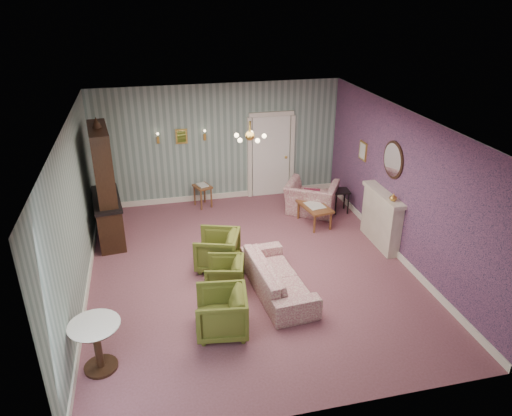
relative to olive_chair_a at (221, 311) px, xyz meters
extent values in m
plane|color=#804A57|center=(0.84, 1.68, -0.40)|extent=(7.00, 7.00, 0.00)
plane|color=white|center=(0.84, 1.68, 2.50)|extent=(7.00, 7.00, 0.00)
plane|color=slate|center=(0.84, 5.18, 1.05)|extent=(6.00, 0.00, 6.00)
plane|color=slate|center=(0.84, -1.82, 1.05)|extent=(6.00, 0.00, 6.00)
plane|color=slate|center=(-2.16, 1.68, 1.05)|extent=(0.00, 7.00, 7.00)
plane|color=slate|center=(3.84, 1.68, 1.05)|extent=(0.00, 7.00, 7.00)
plane|color=#A4527C|center=(3.82, 1.68, 1.05)|extent=(0.00, 7.00, 7.00)
imported|color=#585D20|center=(0.00, 0.00, 0.00)|extent=(0.83, 0.87, 0.80)
imported|color=#585D20|center=(0.24, 1.12, -0.06)|extent=(0.75, 0.78, 0.67)
imported|color=#585D20|center=(0.24, 1.92, 0.00)|extent=(0.94, 0.98, 0.80)
imported|color=#913A53|center=(1.15, 0.88, 0.00)|extent=(0.76, 2.09, 0.80)
imported|color=#913A53|center=(2.80, 3.86, 0.10)|extent=(1.37, 1.24, 1.00)
imported|color=gold|center=(3.68, 1.68, 0.83)|extent=(0.15, 0.15, 0.15)
cube|color=maroon|center=(2.75, 3.71, 0.08)|extent=(0.41, 0.28, 0.39)
camera|label=1|loc=(-0.86, -6.04, 4.58)|focal=33.83mm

